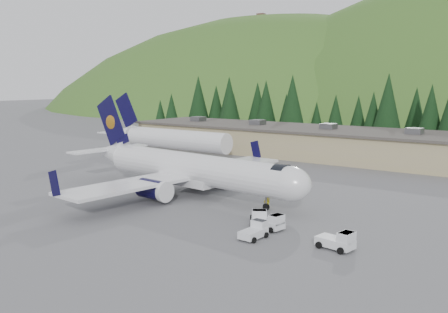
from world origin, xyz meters
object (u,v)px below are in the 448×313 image
Objects in this scene: ramp_worker at (267,199)px; baggage_tug_c at (255,231)px; airliner at (188,169)px; terminal_building at (303,141)px; second_airliner at (165,138)px; baggage_tug_b at (338,241)px; baggage_tug_a at (271,222)px; baggage_tug_d at (259,217)px.

baggage_tug_c is at bearing 107.64° from ramp_worker.
airliner reaches higher than ramp_worker.
terminal_building is 37.21× the size of ramp_worker.
second_airliner is 0.39× the size of terminal_building.
terminal_building is at bearing 38.78° from second_airliner.
second_airliner is 41.41m from ramp_worker.
baggage_tug_a is at bearing 176.10° from baggage_tug_b.
airliner is 0.50× the size of terminal_building.
ramp_worker is at bearing 28.56° from baggage_tug_c.
baggage_tug_a is at bearing 115.65° from ramp_worker.
terminal_building is (-26.86, 46.33, 1.90)m from baggage_tug_b.
airliner is at bearing 61.06° from baggage_tug_c.
airliner is at bearing 168.08° from baggage_tug_b.
baggage_tug_b is at bearing -15.10° from airliner.
baggage_tug_d reaches higher than baggage_tug_c.
baggage_tug_a is 0.95× the size of baggage_tug_d.
second_airliner is at bearing -158.56° from baggage_tug_d.
baggage_tug_b is (22.88, -8.43, -2.39)m from airliner.
baggage_tug_d is at bearing -36.45° from second_airliner.
baggage_tug_c is (0.16, -2.95, -0.04)m from baggage_tug_a.
airliner is at bearing 166.43° from baggage_tug_a.
baggage_tug_a is 2.03m from baggage_tug_d.
baggage_tug_c is 10.76m from ramp_worker.
airliner reaches higher than baggage_tug_c.
baggage_tug_b is 7.26m from baggage_tug_c.
baggage_tug_b reaches higher than baggage_tug_d.
airliner is 38.12m from terminal_building.
second_airliner is at bearing 155.34° from baggage_tug_b.
baggage_tug_c is 0.04× the size of terminal_building.
baggage_tug_d is (13.78, -5.92, -2.41)m from airliner.
ramp_worker is at bearing -68.36° from terminal_building.
ramp_worker is (-4.49, 6.75, 0.26)m from baggage_tug_a.
terminal_building is (-19.73, 47.71, 1.96)m from baggage_tug_c.
terminal_building is 40.93m from ramp_worker.
baggage_tug_d is (17.76, -43.83, -1.92)m from terminal_building.
ramp_worker is at bearing -32.17° from second_airliner.
terminal_building is (-19.57, 44.76, 1.93)m from baggage_tug_a.
terminal_building is at bearing 123.77° from baggage_tug_a.
baggage_tug_b is at bearing -59.90° from terminal_building.
baggage_tug_d is (-9.10, 2.51, -0.02)m from baggage_tug_b.
airliner is 24.50m from baggage_tug_b.
airliner is at bearing -145.35° from baggage_tug_d.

